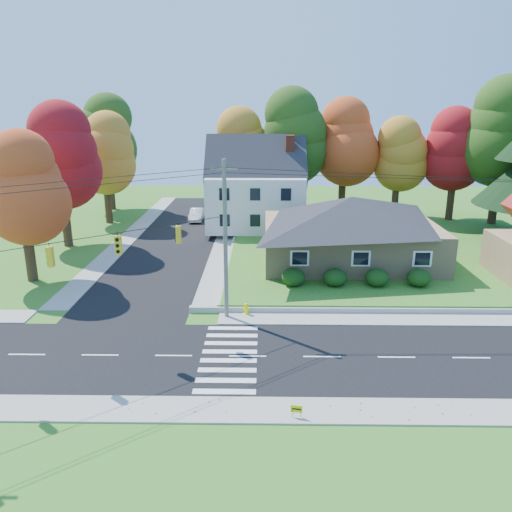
{
  "coord_description": "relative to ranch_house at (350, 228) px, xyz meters",
  "views": [
    {
      "loc": [
        0.82,
        -24.15,
        12.95
      ],
      "look_at": [
        0.33,
        8.0,
        3.25
      ],
      "focal_mm": 35.0,
      "sensor_mm": 36.0,
      "label": 1
    }
  ],
  "objects": [
    {
      "name": "tree_lot_2",
      "position": [
        2.0,
        18.0,
        5.7
      ],
      "size": [
        7.28,
        7.28,
        13.56
      ],
      "color": "#3F2A19",
      "rests_on": "lawn"
    },
    {
      "name": "sidewalk_south",
      "position": [
        -8.0,
        -21.0,
        -3.23
      ],
      "size": [
        90.0,
        2.0,
        0.08
      ],
      "primitive_type": "cube",
      "color": "#9C9A90",
      "rests_on": "ground"
    },
    {
      "name": "tree_west_3",
      "position": [
        -27.0,
        24.0,
        5.85
      ],
      "size": [
        7.84,
        7.84,
        14.6
      ],
      "color": "#3F2A19",
      "rests_on": "ground"
    },
    {
      "name": "tree_lot_3",
      "position": [
        8.0,
        17.0,
        4.39
      ],
      "size": [
        6.16,
        6.16,
        11.47
      ],
      "color": "#3F2A19",
      "rests_on": "lawn"
    },
    {
      "name": "tree_lot_0",
      "position": [
        -10.0,
        18.0,
        5.04
      ],
      "size": [
        6.72,
        6.72,
        12.51
      ],
      "color": "#3F2A19",
      "rests_on": "lawn"
    },
    {
      "name": "hedge_row",
      "position": [
        -0.5,
        -6.2,
        -2.13
      ],
      "size": [
        10.7,
        1.7,
        1.27
      ],
      "color": "#163A10",
      "rests_on": "lawn"
    },
    {
      "name": "sidewalk_north",
      "position": [
        -8.0,
        -11.0,
        -3.23
      ],
      "size": [
        90.0,
        2.0,
        0.08
      ],
      "primitive_type": "cube",
      "color": "#9C9A90",
      "rests_on": "ground"
    },
    {
      "name": "ground",
      "position": [
        -8.0,
        -16.0,
        -3.27
      ],
      "size": [
        120.0,
        120.0,
        0.0
      ],
      "primitive_type": "plane",
      "color": "#3D7923"
    },
    {
      "name": "tree_west_2",
      "position": [
        -25.0,
        16.0,
        4.54
      ],
      "size": [
        6.72,
        6.72,
        12.51
      ],
      "color": "#3F2A19",
      "rests_on": "ground"
    },
    {
      "name": "tree_west_0",
      "position": [
        -25.0,
        -4.0,
        3.89
      ],
      "size": [
        6.16,
        6.16,
        11.47
      ],
      "color": "#3F2A19",
      "rests_on": "ground"
    },
    {
      "name": "ranch_house",
      "position": [
        0.0,
        0.0,
        0.0
      ],
      "size": [
        14.6,
        10.6,
        5.4
      ],
      "color": "tan",
      "rests_on": "lawn"
    },
    {
      "name": "tree_lot_4",
      "position": [
        14.0,
        16.0,
        5.04
      ],
      "size": [
        6.72,
        6.72,
        12.51
      ],
      "color": "#3F2A19",
      "rests_on": "lawn"
    },
    {
      "name": "tree_west_1",
      "position": [
        -26.0,
        6.0,
        5.2
      ],
      "size": [
        7.28,
        7.28,
        13.56
      ],
      "color": "#3F2A19",
      "rests_on": "ground"
    },
    {
      "name": "road_main",
      "position": [
        -8.0,
        -16.0,
        -3.26
      ],
      "size": [
        90.0,
        8.0,
        0.02
      ],
      "primitive_type": "cube",
      "color": "black",
      "rests_on": "ground"
    },
    {
      "name": "traffic_infrastructure",
      "position": [
        -8.15,
        -14.65,
        1.88
      ],
      "size": [
        38.1,
        10.66,
        10.0
      ],
      "color": "#666059",
      "rests_on": "ground"
    },
    {
      "name": "white_car",
      "position": [
        -15.04,
        17.14,
        -2.56
      ],
      "size": [
        1.47,
        4.18,
        1.37
      ],
      "primitive_type": "imported",
      "rotation": [
        0.0,
        0.0,
        -0.0
      ],
      "color": "white",
      "rests_on": "road_cross"
    },
    {
      "name": "fire_hydrant",
      "position": [
        -8.26,
        -10.42,
        -2.88
      ],
      "size": [
        0.46,
        0.36,
        0.81
      ],
      "color": "#F9F900",
      "rests_on": "ground"
    },
    {
      "name": "road_cross",
      "position": [
        -16.0,
        10.0,
        -3.25
      ],
      "size": [
        8.0,
        44.0,
        0.02
      ],
      "primitive_type": "cube",
      "color": "black",
      "rests_on": "ground"
    },
    {
      "name": "lawn",
      "position": [
        5.0,
        5.0,
        -3.02
      ],
      "size": [
        30.0,
        30.0,
        0.5
      ],
      "primitive_type": "cube",
      "color": "#3D7923",
      "rests_on": "ground"
    },
    {
      "name": "tree_lot_5",
      "position": [
        18.0,
        14.0,
        7.0
      ],
      "size": [
        8.4,
        8.4,
        15.64
      ],
      "color": "#3F2A19",
      "rests_on": "lawn"
    },
    {
      "name": "colonial_house",
      "position": [
        -7.96,
        12.0,
        1.32
      ],
      "size": [
        10.4,
        8.4,
        9.6
      ],
      "color": "silver",
      "rests_on": "lawn"
    },
    {
      "name": "tree_lot_1",
      "position": [
        -4.0,
        17.0,
        6.35
      ],
      "size": [
        7.84,
        7.84,
        14.6
      ],
      "color": "#3F2A19",
      "rests_on": "lawn"
    },
    {
      "name": "yard_sign",
      "position": [
        -5.72,
        -21.52,
        -2.81
      ],
      "size": [
        0.51,
        0.13,
        0.64
      ],
      "color": "black",
      "rests_on": "ground"
    }
  ]
}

